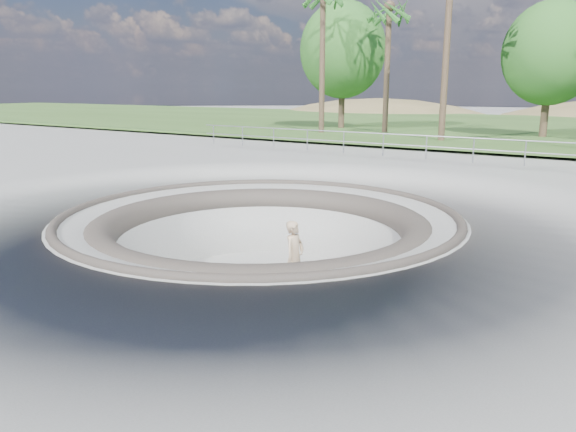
# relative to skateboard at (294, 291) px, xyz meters

# --- Properties ---
(ground) EXTENTS (180.00, 180.00, 0.00)m
(ground) POSITION_rel_skateboard_xyz_m (-1.11, 0.09, 1.84)
(ground) COLOR #A0A09B
(ground) RESTS_ON ground
(skate_bowl) EXTENTS (14.00, 14.00, 4.10)m
(skate_bowl) POSITION_rel_skateboard_xyz_m (-1.11, 0.09, 0.01)
(skate_bowl) COLOR #A0A09B
(skate_bowl) RESTS_ON ground
(grass_strip) EXTENTS (180.00, 36.00, 0.12)m
(grass_strip) POSITION_rel_skateboard_xyz_m (-1.11, 34.09, 2.06)
(grass_strip) COLOR #355421
(grass_strip) RESTS_ON ground
(safety_railing) EXTENTS (25.00, 0.06, 1.03)m
(safety_railing) POSITION_rel_skateboard_xyz_m (-1.11, 12.09, 2.53)
(safety_railing) COLOR gray
(safety_railing) RESTS_ON ground
(skateboard) EXTENTS (0.75, 0.43, 0.07)m
(skateboard) POSITION_rel_skateboard_xyz_m (0.00, 0.00, 0.00)
(skateboard) COLOR olive
(skateboard) RESTS_ON ground
(skater) EXTENTS (0.44, 0.67, 1.81)m
(skater) POSITION_rel_skateboard_xyz_m (0.00, 0.00, 0.92)
(skater) COLOR tan
(skater) RESTS_ON skateboard
(palm_b) EXTENTS (2.60, 2.60, 8.76)m
(palm_b) POSITION_rel_skateboard_xyz_m (-8.06, 23.33, 9.50)
(palm_b) COLOR brown
(palm_b) RESTS_ON ground
(bushy_tree_left) EXTENTS (6.23, 5.66, 8.98)m
(bushy_tree_left) POSITION_rel_skateboard_xyz_m (-12.44, 25.41, 7.59)
(bushy_tree_left) COLOR brown
(bushy_tree_left) RESTS_ON ground
(bushy_tree_mid) EXTENTS (5.51, 5.01, 7.95)m
(bushy_tree_mid) POSITION_rel_skateboard_xyz_m (1.23, 25.51, 6.94)
(bushy_tree_mid) COLOR brown
(bushy_tree_mid) RESTS_ON ground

